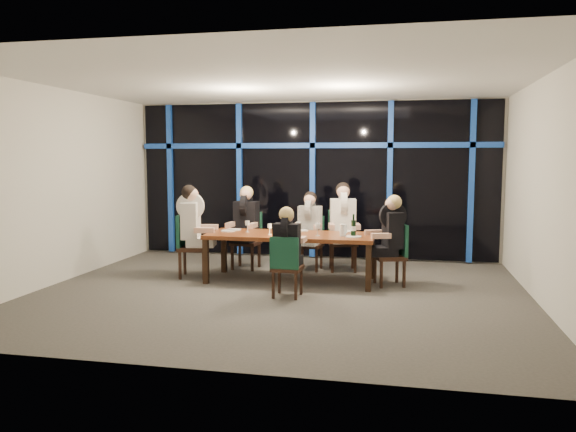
{
  "coord_description": "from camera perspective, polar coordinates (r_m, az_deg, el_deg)",
  "views": [
    {
      "loc": [
        1.74,
        -7.69,
        1.94
      ],
      "look_at": [
        0.0,
        0.6,
        1.05
      ],
      "focal_mm": 35.0,
      "sensor_mm": 36.0,
      "label": 1
    }
  ],
  "objects": [
    {
      "name": "chair_far_left",
      "position": [
        9.87,
        -4.14,
        -2.12
      ],
      "size": [
        0.49,
        0.49,
        0.98
      ],
      "rotation": [
        0.0,
        0.0,
        -0.07
      ],
      "color": "black",
      "rests_on": "ground"
    },
    {
      "name": "plate_far_mid",
      "position": [
        9.09,
        1.31,
        -1.48
      ],
      "size": [
        0.24,
        0.24,
        0.01
      ],
      "primitive_type": "cylinder",
      "color": "white",
      "rests_on": "dining_table"
    },
    {
      "name": "chair_far_right",
      "position": [
        9.72,
        5.54,
        -2.1
      ],
      "size": [
        0.57,
        0.57,
        1.03
      ],
      "rotation": [
        0.0,
        0.0,
        0.21
      ],
      "color": "black",
      "rests_on": "ground"
    },
    {
      "name": "tea_light",
      "position": [
        8.52,
        -1.23,
        -1.93
      ],
      "size": [
        0.05,
        0.05,
        0.03
      ],
      "primitive_type": "cylinder",
      "color": "#FFAD4C",
      "rests_on": "dining_table"
    },
    {
      "name": "diner_far_right",
      "position": [
        9.59,
        5.62,
        0.24
      ],
      "size": [
        0.57,
        0.69,
        1.0
      ],
      "rotation": [
        0.0,
        0.0,
        0.21
      ],
      "color": "silver",
      "rests_on": "ground"
    },
    {
      "name": "wine_bottle",
      "position": [
        8.49,
        6.66,
        -1.21
      ],
      "size": [
        0.08,
        0.08,
        0.34
      ],
      "rotation": [
        0.0,
        0.0,
        -0.06
      ],
      "color": "black",
      "rests_on": "dining_table"
    },
    {
      "name": "window_wall",
      "position": [
        10.77,
        2.61,
        3.92
      ],
      "size": [
        6.86,
        0.43,
        2.94
      ],
      "color": "black",
      "rests_on": "ground"
    },
    {
      "name": "wine_glass_d",
      "position": [
        8.96,
        -4.14,
        -0.8
      ],
      "size": [
        0.07,
        0.07,
        0.18
      ],
      "color": "silver",
      "rests_on": "dining_table"
    },
    {
      "name": "diner_end_left",
      "position": [
        9.16,
        -9.63,
        -0.15
      ],
      "size": [
        0.68,
        0.55,
        0.99
      ],
      "rotation": [
        0.0,
        0.0,
        1.75
      ],
      "color": "silver",
      "rests_on": "ground"
    },
    {
      "name": "plate_end_left",
      "position": [
        9.1,
        -6.11,
        -1.51
      ],
      "size": [
        0.24,
        0.24,
        0.01
      ],
      "primitive_type": "cylinder",
      "color": "white",
      "rests_on": "dining_table"
    },
    {
      "name": "chair_far_mid",
      "position": [
        9.74,
        2.3,
        -2.41
      ],
      "size": [
        0.46,
        0.46,
        0.92
      ],
      "rotation": [
        0.0,
        0.0,
        -0.08
      ],
      "color": "black",
      "rests_on": "ground"
    },
    {
      "name": "wine_glass_b",
      "position": [
        8.88,
        1.07,
        -0.88
      ],
      "size": [
        0.07,
        0.07,
        0.17
      ],
      "color": "silver",
      "rests_on": "dining_table"
    },
    {
      "name": "diner_far_left",
      "position": [
        9.74,
        -4.32,
        0.08
      ],
      "size": [
        0.51,
        0.63,
        0.96
      ],
      "rotation": [
        0.0,
        0.0,
        -0.07
      ],
      "color": "black",
      "rests_on": "ground"
    },
    {
      "name": "plate_end_right",
      "position": [
        8.45,
        6.68,
        -2.09
      ],
      "size": [
        0.24,
        0.24,
        0.01
      ],
      "primitive_type": "cylinder",
      "color": "white",
      "rests_on": "dining_table"
    },
    {
      "name": "chair_end_right",
      "position": [
        8.65,
        10.82,
        -3.53
      ],
      "size": [
        0.55,
        0.55,
        0.94
      ],
      "rotation": [
        0.0,
        0.0,
        5.03
      ],
      "color": "black",
      "rests_on": "ground"
    },
    {
      "name": "plate_far_right",
      "position": [
        9.05,
        5.96,
        -1.54
      ],
      "size": [
        0.24,
        0.24,
        0.01
      ],
      "primitive_type": "cylinder",
      "color": "white",
      "rests_on": "dining_table"
    },
    {
      "name": "plate_near_mid",
      "position": [
        8.31,
        0.91,
        -2.19
      ],
      "size": [
        0.24,
        0.24,
        0.01
      ],
      "primitive_type": "cylinder",
      "color": "white",
      "rests_on": "dining_table"
    },
    {
      "name": "diner_far_mid",
      "position": [
        9.62,
        2.2,
        -0.31
      ],
      "size": [
        0.48,
        0.59,
        0.9
      ],
      "rotation": [
        0.0,
        0.0,
        -0.08
      ],
      "color": "black",
      "rests_on": "ground"
    },
    {
      "name": "water_pitcher",
      "position": [
        8.52,
        5.61,
        -1.44
      ],
      "size": [
        0.11,
        0.1,
        0.18
      ],
      "rotation": [
        0.0,
        0.0,
        -0.29
      ],
      "color": "white",
      "rests_on": "dining_table"
    },
    {
      "name": "dining_table",
      "position": [
        8.76,
        0.27,
        -2.26
      ],
      "size": [
        2.6,
        1.0,
        0.75
      ],
      "color": "brown",
      "rests_on": "ground"
    },
    {
      "name": "plate_far_left",
      "position": [
        9.24,
        -5.52,
        -1.38
      ],
      "size": [
        0.24,
        0.24,
        0.01
      ],
      "primitive_type": "cylinder",
      "color": "white",
      "rests_on": "dining_table"
    },
    {
      "name": "chair_near_mid",
      "position": [
        7.74,
        -0.2,
        -4.86
      ],
      "size": [
        0.42,
        0.42,
        0.86
      ],
      "rotation": [
        0.0,
        0.0,
        3.09
      ],
      "color": "black",
      "rests_on": "ground"
    },
    {
      "name": "wine_glass_a",
      "position": [
        8.66,
        -1.88,
        -1.09
      ],
      "size": [
        0.06,
        0.06,
        0.17
      ],
      "color": "white",
      "rests_on": "dining_table"
    },
    {
      "name": "wine_glass_c",
      "position": [
        8.53,
        3.03,
        -1.09
      ],
      "size": [
        0.07,
        0.07,
        0.19
      ],
      "color": "silver",
      "rests_on": "dining_table"
    },
    {
      "name": "diner_near_mid",
      "position": [
        7.76,
        -0.07,
        -2.26
      ],
      "size": [
        0.44,
        0.54,
        0.84
      ],
      "rotation": [
        0.0,
        0.0,
        3.09
      ],
      "color": "black",
      "rests_on": "ground"
    },
    {
      "name": "diner_end_right",
      "position": [
        8.57,
        10.36,
        -1.08
      ],
      "size": [
        0.64,
        0.56,
        0.91
      ],
      "rotation": [
        0.0,
        0.0,
        5.03
      ],
      "color": "black",
      "rests_on": "ground"
    },
    {
      "name": "wine_glass_e",
      "position": [
        8.71,
        6.5,
        -1.1
      ],
      "size": [
        0.06,
        0.06,
        0.16
      ],
      "color": "silver",
      "rests_on": "dining_table"
    },
    {
      "name": "room",
      "position": [
        7.88,
        -0.9,
        6.62
      ],
      "size": [
        7.04,
        7.0,
        3.02
      ],
      "color": "#504D47",
      "rests_on": "ground"
    },
    {
      "name": "chair_end_left",
      "position": [
        9.23,
        -10.11,
        -2.64
      ],
      "size": [
        0.55,
        0.55,
        1.02
      ],
      "rotation": [
        0.0,
        0.0,
        1.75
      ],
      "color": "black",
      "rests_on": "ground"
    }
  ]
}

